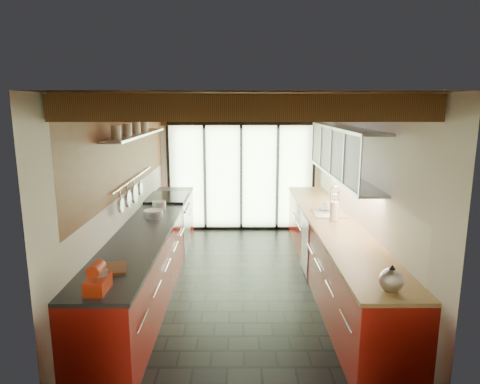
% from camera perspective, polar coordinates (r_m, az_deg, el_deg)
% --- Properties ---
extents(ground, '(5.50, 5.50, 0.00)m').
position_cam_1_polar(ground, '(6.24, 0.31, -12.08)').
color(ground, black).
rests_on(ground, ground).
extents(room_shell, '(5.50, 5.50, 5.50)m').
position_cam_1_polar(room_shell, '(5.77, 0.32, 3.12)').
color(room_shell, silver).
rests_on(room_shell, ground).
extents(ceiling_beams, '(3.14, 5.06, 4.90)m').
position_cam_1_polar(ceiling_beams, '(6.09, 0.30, 11.20)').
color(ceiling_beams, '#593316').
rests_on(ceiling_beams, ground).
extents(glass_door, '(2.95, 0.10, 2.90)m').
position_cam_1_polar(glass_door, '(8.45, 0.16, 5.87)').
color(glass_door, '#C6EAAD').
rests_on(glass_door, ground).
extents(left_counter, '(0.68, 5.00, 0.92)m').
position_cam_1_polar(left_counter, '(6.19, -11.70, -7.94)').
color(left_counter, '#9A160E').
rests_on(left_counter, ground).
extents(range_stove, '(0.66, 0.90, 0.97)m').
position_cam_1_polar(range_stove, '(7.54, -9.54, -4.20)').
color(range_stove, silver).
rests_on(range_stove, ground).
extents(right_counter, '(0.68, 5.00, 0.92)m').
position_cam_1_polar(right_counter, '(6.21, 12.26, -7.89)').
color(right_counter, '#9A160E').
rests_on(right_counter, ground).
extents(sink_assembly, '(0.45, 0.52, 0.43)m').
position_cam_1_polar(sink_assembly, '(6.44, 11.82, -2.52)').
color(sink_assembly, silver).
rests_on(sink_assembly, right_counter).
extents(upper_cabinets_right, '(0.34, 3.00, 3.00)m').
position_cam_1_polar(upper_cabinets_right, '(6.23, 13.64, 5.24)').
color(upper_cabinets_right, silver).
rests_on(upper_cabinets_right, ground).
extents(left_wall_fixtures, '(0.28, 2.60, 0.96)m').
position_cam_1_polar(left_wall_fixtures, '(6.05, -13.76, 5.35)').
color(left_wall_fixtures, silver).
rests_on(left_wall_fixtures, ground).
extents(stand_mixer, '(0.17, 0.30, 0.27)m').
position_cam_1_polar(stand_mixer, '(3.96, -18.42, -10.96)').
color(stand_mixer, red).
rests_on(stand_mixer, left_counter).
extents(pot_large, '(0.23, 0.23, 0.13)m').
position_cam_1_polar(pot_large, '(6.66, -10.73, -1.77)').
color(pot_large, silver).
rests_on(pot_large, left_counter).
extents(pot_small, '(0.35, 0.35, 0.10)m').
position_cam_1_polar(pot_small, '(6.24, -11.46, -2.85)').
color(pot_small, silver).
rests_on(pot_small, left_counter).
extents(cutting_board, '(0.30, 0.36, 0.03)m').
position_cam_1_polar(cutting_board, '(4.41, -16.44, -9.76)').
color(cutting_board, brown).
rests_on(cutting_board, left_counter).
extents(kettle, '(0.25, 0.28, 0.25)m').
position_cam_1_polar(kettle, '(3.99, 19.54, -10.83)').
color(kettle, silver).
rests_on(kettle, right_counter).
extents(paper_towel, '(0.14, 0.14, 0.32)m').
position_cam_1_polar(paper_towel, '(6.06, 12.42, -2.53)').
color(paper_towel, white).
rests_on(paper_towel, right_counter).
extents(soap_bottle, '(0.11, 0.11, 0.19)m').
position_cam_1_polar(soap_bottle, '(6.64, 11.30, -1.61)').
color(soap_bottle, silver).
rests_on(soap_bottle, right_counter).
extents(bowl, '(0.22, 0.22, 0.05)m').
position_cam_1_polar(bowl, '(6.64, 11.30, -2.22)').
color(bowl, silver).
rests_on(bowl, right_counter).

